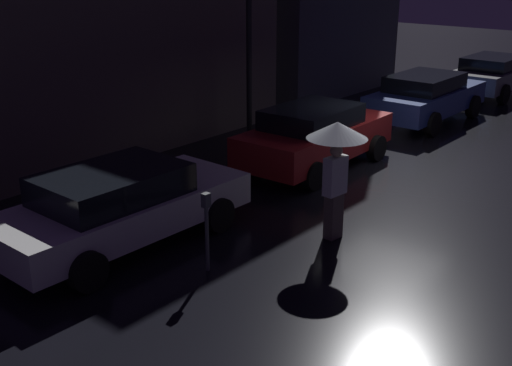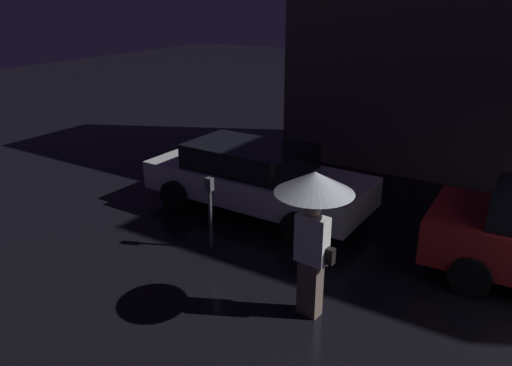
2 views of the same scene
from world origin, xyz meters
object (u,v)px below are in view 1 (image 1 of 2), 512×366
parking_meter (207,223)px  street_lamp_near (249,16)px  parked_car_white (120,205)px  pedestrian_with_umbrella (337,148)px  parked_car_red (315,135)px  parked_car_grey (493,74)px  parked_car_blue (426,96)px

parking_meter → street_lamp_near: (5.66, 3.96, 2.43)m
parked_car_white → pedestrian_with_umbrella: (2.51, -2.59, 0.90)m
parked_car_red → pedestrian_with_umbrella: bearing=-142.2°
parked_car_red → street_lamp_near: street_lamp_near is taller
parked_car_grey → parked_car_red: bearing=179.4°
parked_car_white → parked_car_blue: size_ratio=1.01×
parked_car_blue → parked_car_grey: (5.10, -0.05, -0.03)m
parked_car_white → parked_car_grey: 16.16m
parked_car_red → street_lamp_near: size_ratio=0.99×
parked_car_grey → parking_meter: bearing=-174.3°
parked_car_white → parked_car_blue: parked_car_blue is taller
parked_car_red → parked_car_white: bearing=177.2°
parking_meter → street_lamp_near: bearing=35.0°
street_lamp_near → parked_car_blue: bearing=-24.2°
parked_car_grey → street_lamp_near: bearing=167.0°
parked_car_red → parked_car_blue: bearing=-2.5°
parked_car_white → parked_car_blue: bearing=0.1°
parked_car_white → street_lamp_near: size_ratio=1.04×
parking_meter → street_lamp_near: 7.32m
parked_car_white → parking_meter: bearing=-81.9°
pedestrian_with_umbrella → street_lamp_near: (3.38, 4.77, 1.61)m
parked_car_red → parked_car_grey: (10.63, -0.11, -0.03)m
parked_car_white → parked_car_grey: (16.15, -0.19, 0.01)m
parked_car_white → parked_car_grey: size_ratio=1.05×
parked_car_blue → parking_meter: size_ratio=3.48×
parked_car_white → parked_car_grey: parked_car_white is taller
parked_car_white → street_lamp_near: bearing=21.1°
pedestrian_with_umbrella → parking_meter: (-2.28, 0.81, -0.82)m
parked_car_red → parked_car_grey: 10.63m
parked_car_grey → pedestrian_with_umbrella: size_ratio=2.08×
parked_car_red → street_lamp_near: bearing=79.0°
pedestrian_with_umbrella → parking_meter: 2.56m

